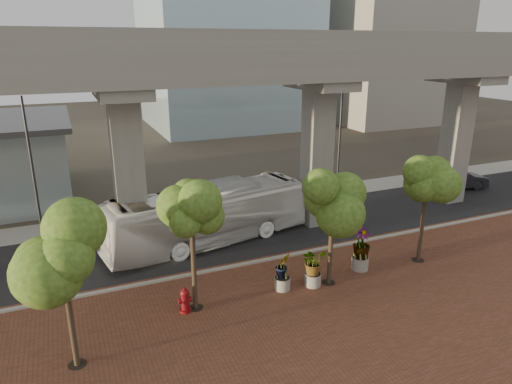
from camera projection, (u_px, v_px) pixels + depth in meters
name	position (u px, v px, depth m)	size (l,w,h in m)	color
ground	(243.00, 249.00, 27.24)	(160.00, 160.00, 0.00)	#342E25
brick_plaza	(310.00, 320.00, 20.23)	(70.00, 13.00, 0.06)	brown
asphalt_road	(232.00, 236.00, 28.98)	(90.00, 8.00, 0.04)	black
curb_strip	(257.00, 262.00, 25.46)	(70.00, 0.25, 0.16)	#9D9A92
far_sidewalk	(206.00, 209.00, 33.78)	(90.00, 3.00, 0.06)	#9D9A92
transit_viaduct	(230.00, 123.00, 26.72)	(72.00, 5.60, 12.40)	gray
midrise_block	(388.00, 41.00, 69.15)	(18.00, 16.00, 24.00)	gray
transit_bus	(208.00, 216.00, 27.54)	(3.00, 12.79, 3.57)	white
parked_car	(456.00, 179.00, 38.24)	(1.79, 5.16, 1.70)	black
fire_hydrant	(185.00, 300.00, 20.65)	(0.60, 0.54, 1.21)	maroon
planter_front	(313.00, 263.00, 22.70)	(1.84, 1.84, 2.02)	#9B948C
planter_right	(361.00, 244.00, 24.29)	(2.24, 2.24, 2.39)	#9F9B90
planter_left	(283.00, 267.00, 22.36)	(1.79, 1.79, 1.97)	#A9A199
street_tree_far_west	(61.00, 252.00, 15.91)	(3.68, 3.68, 6.40)	#3F2F24
street_tree_near_west	(191.00, 214.00, 19.66)	(3.37, 3.37, 6.22)	#3F2F24
street_tree_near_east	(333.00, 199.00, 21.91)	(3.83, 3.83, 6.27)	#3F2F24
street_tree_far_east	(427.00, 185.00, 24.37)	(3.21, 3.21, 5.93)	#3F2F24
streetlamp_west	(30.00, 154.00, 27.41)	(0.45, 1.33, 9.17)	#313237
streetlamp_east	(341.00, 133.00, 34.19)	(0.45, 1.32, 9.09)	#29282D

